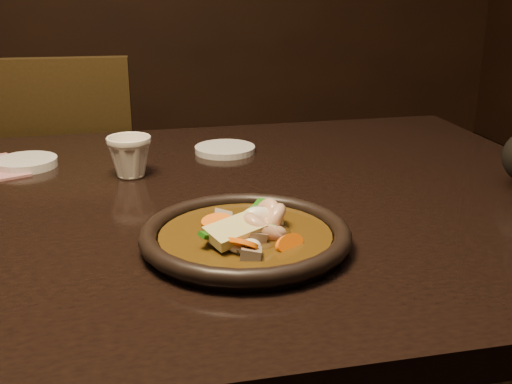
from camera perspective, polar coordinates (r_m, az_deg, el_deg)
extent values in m
cube|color=black|center=(0.96, -16.12, -2.58)|extent=(1.60, 0.90, 0.04)
cylinder|color=black|center=(1.59, 13.02, -8.14)|extent=(0.06, 0.06, 0.71)
cube|color=black|center=(1.72, -16.83, -3.47)|extent=(0.46, 0.46, 0.04)
cylinder|color=black|center=(1.95, -10.47, -7.50)|extent=(0.04, 0.04, 0.42)
cylinder|color=black|center=(1.65, -10.79, -12.87)|extent=(0.04, 0.04, 0.42)
cylinder|color=black|center=(1.99, -20.48, -7.81)|extent=(0.04, 0.04, 0.42)
cube|color=black|center=(1.46, -18.74, 2.46)|extent=(0.41, 0.06, 0.45)
cylinder|color=black|center=(0.79, -0.94, -4.52)|extent=(0.24, 0.24, 0.01)
torus|color=black|center=(0.79, -0.95, -3.78)|extent=(0.26, 0.26, 0.02)
cylinder|color=#3D280B|center=(0.79, -0.95, -4.02)|extent=(0.21, 0.21, 0.01)
ellipsoid|color=#3D280B|center=(0.79, -0.95, -4.02)|extent=(0.12, 0.11, 0.03)
torus|color=#D9AD89|center=(0.77, 0.71, -3.37)|extent=(0.06, 0.06, 0.05)
torus|color=#D9AD89|center=(0.82, 0.80, -2.64)|extent=(0.05, 0.06, 0.06)
torus|color=#D9AD89|center=(0.81, 1.37, -2.94)|extent=(0.06, 0.06, 0.05)
torus|color=#D9AD89|center=(0.78, 0.74, -3.30)|extent=(0.07, 0.07, 0.04)
cube|color=gray|center=(0.83, 0.86, -1.75)|extent=(0.03, 0.03, 0.02)
cube|color=gray|center=(0.82, -3.08, -2.60)|extent=(0.03, 0.03, 0.03)
cube|color=gray|center=(0.75, -1.37, -5.04)|extent=(0.03, 0.03, 0.03)
cube|color=gray|center=(0.75, -0.16, -4.21)|extent=(0.03, 0.03, 0.03)
cube|color=gray|center=(0.80, -2.31, -3.14)|extent=(0.03, 0.03, 0.03)
cube|color=gray|center=(0.72, -0.51, -5.77)|extent=(0.03, 0.03, 0.03)
cylinder|color=#FF6608|center=(0.73, -1.32, -4.64)|extent=(0.05, 0.05, 0.03)
cylinder|color=#FF6608|center=(0.77, -0.19, -3.38)|extent=(0.04, 0.05, 0.04)
cylinder|color=#FF6608|center=(0.75, 2.99, -4.61)|extent=(0.05, 0.04, 0.04)
cylinder|color=#FF6608|center=(0.77, 0.09, -3.16)|extent=(0.05, 0.05, 0.03)
cylinder|color=#FF6608|center=(0.79, -3.52, -2.64)|extent=(0.05, 0.04, 0.03)
cube|color=#1E5F12|center=(0.75, -4.00, -3.92)|extent=(0.03, 0.03, 0.02)
cube|color=#1E5F12|center=(0.77, 0.96, -4.09)|extent=(0.03, 0.03, 0.02)
cube|color=#1E5F12|center=(0.77, -1.38, -3.18)|extent=(0.03, 0.04, 0.02)
cube|color=#1E5F12|center=(0.79, -3.70, -3.56)|extent=(0.03, 0.02, 0.03)
cube|color=#1E5F12|center=(0.78, -0.49, -3.25)|extent=(0.04, 0.02, 0.01)
cube|color=#1E5F12|center=(0.83, -0.05, -1.48)|extent=(0.03, 0.03, 0.02)
cube|color=#1E5F12|center=(0.82, -0.89, -2.10)|extent=(0.04, 0.03, 0.02)
ellipsoid|color=white|center=(0.74, -1.37, -4.76)|extent=(0.03, 0.03, 0.01)
ellipsoid|color=white|center=(0.80, -2.22, -3.08)|extent=(0.04, 0.04, 0.02)
ellipsoid|color=white|center=(0.74, -0.84, -4.95)|extent=(0.03, 0.03, 0.02)
ellipsoid|color=white|center=(0.81, 1.51, -2.80)|extent=(0.03, 0.03, 0.02)
ellipsoid|color=white|center=(0.81, 0.09, -2.11)|extent=(0.04, 0.02, 0.02)
ellipsoid|color=white|center=(0.80, -1.85, -3.26)|extent=(0.03, 0.04, 0.02)
cube|color=#CFC67B|center=(0.75, -1.91, -3.47)|extent=(0.08, 0.07, 0.03)
cylinder|color=beige|center=(1.18, -19.75, 2.46)|extent=(0.10, 0.10, 0.01)
cylinder|color=beige|center=(1.20, -2.77, 3.81)|extent=(0.11, 0.11, 0.01)
imported|color=silver|center=(1.07, -11.17, 3.22)|extent=(0.09, 0.09, 0.07)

